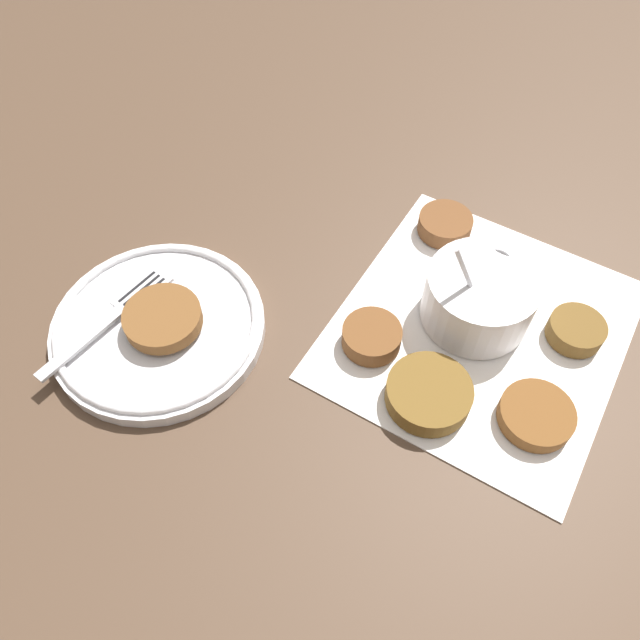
{
  "coord_description": "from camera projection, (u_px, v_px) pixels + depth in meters",
  "views": [
    {
      "loc": [
        -0.41,
        -0.07,
        0.53
      ],
      "look_at": [
        -0.11,
        0.12,
        0.02
      ],
      "focal_mm": 35.0,
      "sensor_mm": 36.0,
      "label": 1
    }
  ],
  "objects": [
    {
      "name": "fork",
      "position": [
        119.0,
        311.0,
        0.63
      ],
      "size": [
        0.16,
        0.03,
        0.0
      ],
      "color": "silver",
      "rests_on": "serving_plate"
    },
    {
      "name": "napkin",
      "position": [
        480.0,
        329.0,
        0.64
      ],
      "size": [
        0.31,
        0.28,
        0.0
      ],
      "color": "white",
      "rests_on": "ground_plane"
    },
    {
      "name": "fritter_3",
      "position": [
        445.0,
        224.0,
        0.71
      ],
      "size": [
        0.06,
        0.06,
        0.02
      ],
      "color": "brown",
      "rests_on": "napkin"
    },
    {
      "name": "fritter_on_plate",
      "position": [
        163.0,
        318.0,
        0.62
      ],
      "size": [
        0.08,
        0.08,
        0.02
      ],
      "color": "brown",
      "rests_on": "serving_plate"
    },
    {
      "name": "sauce_bowl",
      "position": [
        482.0,
        300.0,
        0.63
      ],
      "size": [
        0.12,
        0.11,
        0.12
      ],
      "color": "silver",
      "rests_on": "napkin"
    },
    {
      "name": "fritter_0",
      "position": [
        429.0,
        394.0,
        0.59
      ],
      "size": [
        0.08,
        0.08,
        0.02
      ],
      "color": "brown",
      "rests_on": "napkin"
    },
    {
      "name": "fritter_2",
      "position": [
        576.0,
        330.0,
        0.63
      ],
      "size": [
        0.06,
        0.06,
        0.02
      ],
      "color": "brown",
      "rests_on": "napkin"
    },
    {
      "name": "fritter_1",
      "position": [
        536.0,
        415.0,
        0.58
      ],
      "size": [
        0.07,
        0.07,
        0.02
      ],
      "color": "brown",
      "rests_on": "napkin"
    },
    {
      "name": "ground_plane",
      "position": [
        476.0,
        311.0,
        0.66
      ],
      "size": [
        4.0,
        4.0,
        0.0
      ],
      "primitive_type": "plane",
      "color": "#4C3828"
    },
    {
      "name": "fritter_4",
      "position": [
        372.0,
        337.0,
        0.62
      ],
      "size": [
        0.06,
        0.06,
        0.02
      ],
      "color": "brown",
      "rests_on": "napkin"
    },
    {
      "name": "serving_plate",
      "position": [
        158.0,
        326.0,
        0.63
      ],
      "size": [
        0.22,
        0.22,
        0.02
      ],
      "color": "silver",
      "rests_on": "ground_plane"
    }
  ]
}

